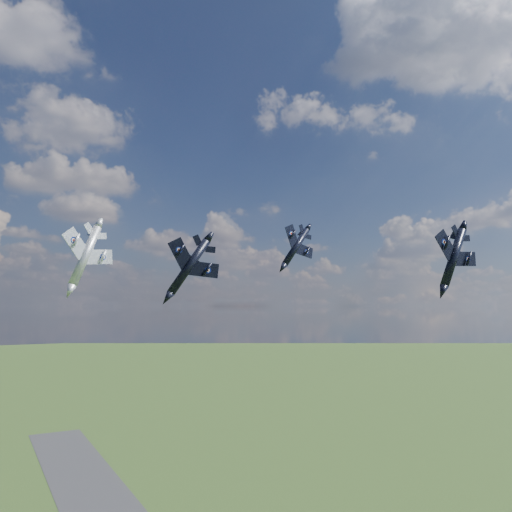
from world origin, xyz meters
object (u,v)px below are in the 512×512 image
jet_right_navy (453,257)px  jet_left_silver (85,256)px  jet_high_navy (296,247)px  jet_lead_navy (189,266)px

jet_right_navy → jet_left_silver: 62.49m
jet_high_navy → jet_lead_navy: bearing=-172.0°
jet_lead_navy → jet_right_navy: bearing=-27.8°
jet_high_navy → jet_left_silver: bearing=177.2°
jet_lead_navy → jet_left_silver: bearing=179.4°
jet_lead_navy → jet_right_navy: (35.09, -29.54, 0.78)m
jet_lead_navy → jet_left_silver: size_ratio=1.03×
jet_high_navy → jet_left_silver: 47.40m
jet_right_navy → jet_lead_navy: bearing=143.0°
jet_right_navy → jet_high_navy: (-5.78, 38.22, 5.43)m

